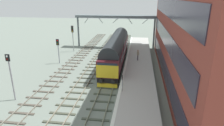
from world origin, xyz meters
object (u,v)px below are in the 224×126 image
object	(u,v)px
platform_number_sign	(122,81)
waiting_passenger	(138,54)
diesel_locomotive	(116,49)
signal_post_mid	(58,48)
signal_post_near	(10,73)
signal_post_far	(73,35)

from	to	relation	value
platform_number_sign	waiting_passenger	bearing A→B (deg)	82.31
diesel_locomotive	signal_post_mid	size ratio (longest dim) A/B	4.41
signal_post_near	waiting_passenger	xyz separation A→B (m)	(12.63, 12.31, -1.12)
signal_post_far	platform_number_sign	distance (m)	20.89
signal_post_mid	signal_post_far	size ratio (longest dim) A/B	0.79
signal_post_far	platform_number_sign	world-z (taller)	signal_post_far
signal_post_mid	platform_number_sign	bearing A→B (deg)	-42.84
waiting_passenger	signal_post_far	bearing A→B (deg)	61.79
signal_post_near	signal_post_far	distance (m)	19.26
signal_post_mid	waiting_passenger	distance (m)	12.65
waiting_passenger	platform_number_sign	bearing A→B (deg)	172.91
signal_post_near	signal_post_far	xyz separation A→B (m)	(0.00, 19.25, 0.18)
diesel_locomotive	signal_post_far	bearing A→B (deg)	145.54
signal_post_mid	signal_post_far	world-z (taller)	signal_post_far
diesel_locomotive	platform_number_sign	world-z (taller)	diesel_locomotive
signal_post_near	signal_post_mid	xyz separation A→B (m)	(0.00, 12.02, -0.51)
signal_post_mid	signal_post_far	xyz separation A→B (m)	(0.00, 7.24, 0.69)
signal_post_near	platform_number_sign	world-z (taller)	signal_post_near
signal_post_near	waiting_passenger	bearing A→B (deg)	44.27
diesel_locomotive	signal_post_near	world-z (taller)	signal_post_near
signal_post_mid	platform_number_sign	world-z (taller)	signal_post_mid
diesel_locomotive	waiting_passenger	distance (m)	3.54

